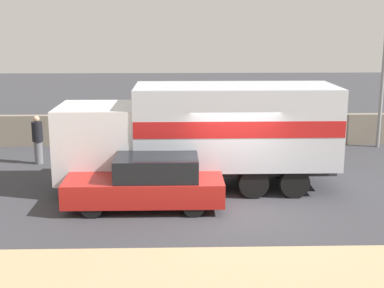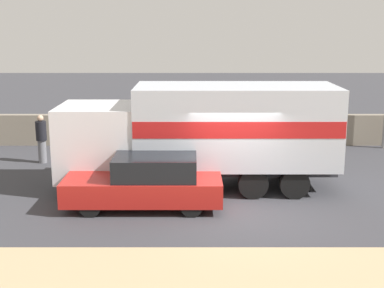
{
  "view_description": "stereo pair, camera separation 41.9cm",
  "coord_description": "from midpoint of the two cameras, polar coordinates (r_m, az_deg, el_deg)",
  "views": [
    {
      "loc": [
        -1.6,
        -13.41,
        4.88
      ],
      "look_at": [
        -1.19,
        1.25,
        1.55
      ],
      "focal_mm": 50.0,
      "sensor_mm": 36.0,
      "label": 1
    },
    {
      "loc": [
        -1.18,
        -13.41,
        4.88
      ],
      "look_at": [
        -1.19,
        1.25,
        1.55
      ],
      "focal_mm": 50.0,
      "sensor_mm": 36.0,
      "label": 2
    }
  ],
  "objects": [
    {
      "name": "car_hatchback",
      "position": [
        14.44,
        -5.53,
        -4.06
      ],
      "size": [
        4.21,
        1.75,
        1.45
      ],
      "rotation": [
        0.0,
        0.0,
        3.14
      ],
      "color": "#B21E19",
      "rests_on": "ground_plane"
    },
    {
      "name": "stone_wall_backdrop",
      "position": [
        21.8,
        2.09,
        1.54
      ],
      "size": [
        60.0,
        0.35,
        1.25
      ],
      "color": "gray",
      "rests_on": "ground_plane"
    },
    {
      "name": "ground_plane",
      "position": [
        14.34,
        4.09,
        -7.14
      ],
      "size": [
        80.0,
        80.0,
        0.0
      ],
      "primitive_type": "plane",
      "color": "#38383D"
    },
    {
      "name": "box_truck",
      "position": [
        15.86,
        0.7,
        1.45
      ],
      "size": [
        8.16,
        2.48,
        3.1
      ],
      "rotation": [
        0.0,
        0.0,
        3.14
      ],
      "color": "silver",
      "rests_on": "ground_plane"
    },
    {
      "name": "pedestrian",
      "position": [
        19.59,
        -16.73,
        0.51
      ],
      "size": [
        0.38,
        0.38,
        1.72
      ],
      "color": "slate",
      "rests_on": "ground_plane"
    }
  ]
}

